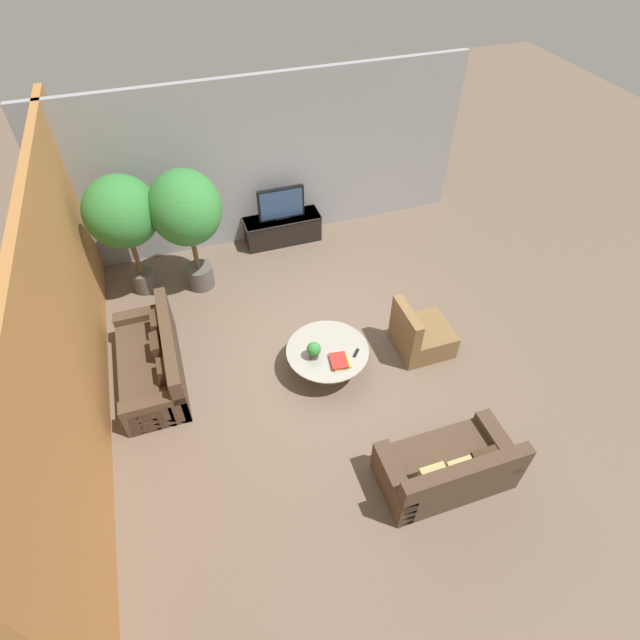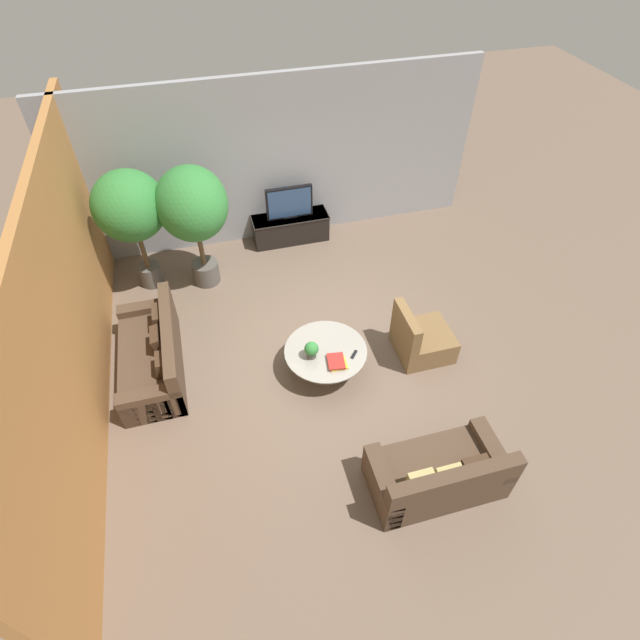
% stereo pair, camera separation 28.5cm
% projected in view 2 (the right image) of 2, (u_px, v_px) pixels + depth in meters
% --- Properties ---
extents(ground_plane, '(24.00, 24.00, 0.00)m').
position_uv_depth(ground_plane, '(325.00, 349.00, 7.72)').
color(ground_plane, brown).
extents(back_wall_stone, '(7.40, 0.12, 3.00)m').
position_uv_depth(back_wall_stone, '(276.00, 161.00, 8.87)').
color(back_wall_stone, '#939399').
rests_on(back_wall_stone, ground).
extents(side_wall_left, '(0.12, 7.40, 3.00)m').
position_uv_depth(side_wall_left, '(69.00, 309.00, 6.19)').
color(side_wall_left, '#B2753D').
rests_on(side_wall_left, ground).
extents(media_console, '(1.45, 0.50, 0.52)m').
position_uv_depth(media_console, '(291.00, 228.00, 9.55)').
color(media_console, black).
rests_on(media_console, ground).
extents(television, '(0.87, 0.13, 0.61)m').
position_uv_depth(television, '(289.00, 203.00, 9.16)').
color(television, black).
rests_on(television, media_console).
extents(coffee_table, '(1.19, 1.19, 0.42)m').
position_uv_depth(coffee_table, '(326.00, 356.00, 7.23)').
color(coffee_table, '#756656').
rests_on(coffee_table, ground).
extents(couch_by_wall, '(0.84, 1.92, 0.84)m').
position_uv_depth(couch_by_wall, '(154.00, 356.00, 7.25)').
color(couch_by_wall, '#4C3828').
rests_on(couch_by_wall, ground).
extents(couch_near_entry, '(1.59, 0.84, 0.84)m').
position_uv_depth(couch_near_entry, '(438.00, 475.00, 5.94)').
color(couch_near_entry, '#4C3828').
rests_on(couch_near_entry, ground).
extents(armchair_wicker, '(0.80, 0.76, 0.86)m').
position_uv_depth(armchair_wicker, '(421.00, 339.00, 7.50)').
color(armchair_wicker, brown).
rests_on(armchair_wicker, ground).
extents(potted_palm_tall, '(1.14, 1.14, 2.13)m').
position_uv_depth(potted_palm_tall, '(130.00, 209.00, 7.75)').
color(potted_palm_tall, '#514C47').
rests_on(potted_palm_tall, ground).
extents(potted_palm_corner, '(1.13, 1.13, 2.17)m').
position_uv_depth(potted_palm_corner, '(193.00, 208.00, 7.81)').
color(potted_palm_corner, '#514C47').
rests_on(potted_palm_corner, ground).
extents(potted_plant_tabletop, '(0.20, 0.20, 0.27)m').
position_uv_depth(potted_plant_tabletop, '(311.00, 350.00, 6.96)').
color(potted_plant_tabletop, '#514C47').
rests_on(potted_plant_tabletop, coffee_table).
extents(book_stack, '(0.28, 0.33, 0.06)m').
position_uv_depth(book_stack, '(337.00, 362.00, 6.95)').
color(book_stack, gold).
rests_on(book_stack, coffee_table).
extents(remote_black, '(0.14, 0.15, 0.02)m').
position_uv_depth(remote_black, '(354.00, 354.00, 7.08)').
color(remote_black, black).
rests_on(remote_black, coffee_table).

